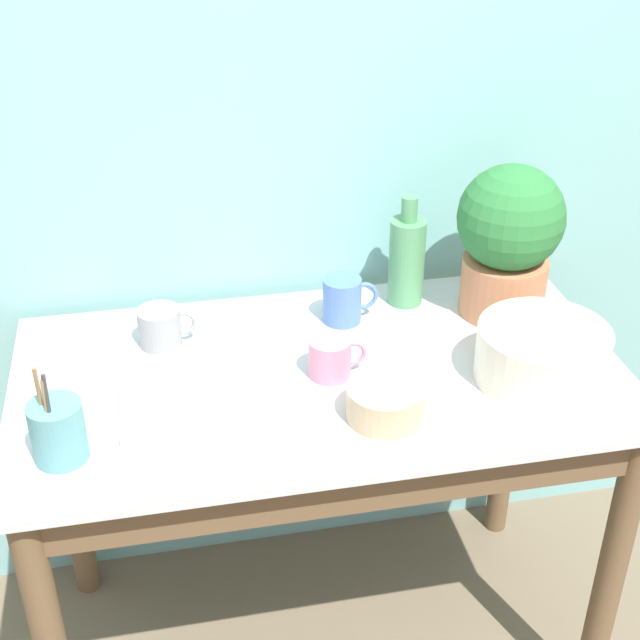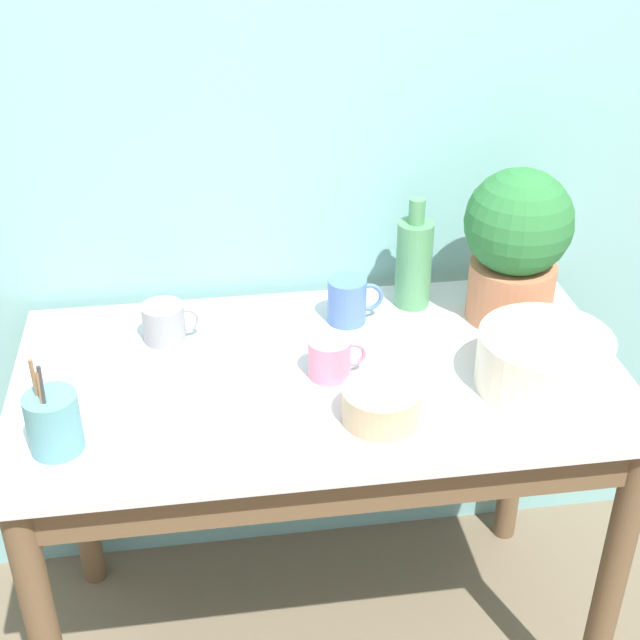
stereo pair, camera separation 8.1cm
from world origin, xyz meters
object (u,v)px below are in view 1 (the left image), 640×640
Objects in this scene: bowl_wash_large at (542,354)px; bottle_tall at (407,259)px; mug_blue at (343,300)px; utensil_cup at (58,431)px; tray_board at (181,408)px; bowl_small_tan at (386,402)px; mug_grey at (161,327)px; potted_plant at (509,237)px; mug_pink at (331,357)px.

bottle_tall is (-0.18, 0.35, 0.05)m from bowl_wash_large.
bottle_tall is at bearing 19.43° from mug_blue.
utensil_cup is (-0.59, -0.37, 0.01)m from mug_blue.
mug_blue is 0.69m from utensil_cup.
bowl_wash_large is 2.10× the size of mug_blue.
bowl_wash_large reaches higher than tray_board.
bowl_small_tan is at bearing -90.07° from mug_blue.
utensil_cup is (-0.93, -0.07, 0.00)m from bowl_wash_large.
mug_grey is at bearing 159.17° from bowl_wash_large.
bottle_tall is 1.75× the size of bowl_small_tan.
bowl_wash_large is 0.34m from bowl_small_tan.
bottle_tall is 1.37× the size of utensil_cup.
tray_board is at bearing 166.08° from bowl_small_tan.
mug_grey is 0.54× the size of tray_board.
utensil_cup is (-0.59, -0.00, 0.02)m from bowl_small_tan.
bottle_tall is at bearing 116.49° from bowl_wash_large.
potted_plant is 2.91× the size of mug_pink.
mug_blue is at bearing 70.83° from mug_pink.
potted_plant reaches higher than mug_blue.
bowl_wash_large is 0.42m from mug_pink.
bottle_tall is at bearing 29.35° from utensil_cup.
mug_pink reaches higher than bowl_small_tan.
mug_pink is at bearing 17.19° from utensil_cup.
bowl_small_tan is 0.78× the size of utensil_cup.
bowl_wash_large is at bearing -2.35° from tray_board.
mug_blue is 0.46m from tray_board.
mug_blue is 0.36m from bowl_small_tan.
potted_plant is 1.83× the size of utensil_cup.
potted_plant is 2.79× the size of mug_blue.
mug_blue is at bearing 2.86° from mug_grey.
mug_pink is 0.96× the size of mug_blue.
tray_board is at bearing 177.65° from bowl_wash_large.
bowl_small_tan is at bearing -169.24° from bowl_wash_large.
bottle_tall is 0.18m from mug_blue.
potted_plant is 1.51× the size of tray_board.
mug_pink is 0.38m from mug_grey.
bowl_wash_large is at bearing -13.14° from mug_pink.
mug_grey is at bearing 150.64° from mug_pink.
bowl_wash_large is 0.40m from bottle_tall.
bowl_small_tan is (-0.34, -0.06, -0.02)m from bowl_wash_large.
mug_pink is at bearing -158.02° from potted_plant.
bowl_small_tan is (0.40, -0.34, -0.01)m from mug_grey.
utensil_cup is at bearing -118.98° from mug_grey.
utensil_cup is at bearing -175.93° from bowl_wash_large.
mug_pink reaches higher than tray_board.
mug_pink is at bearing 166.86° from bowl_wash_large.
bottle_tall reaches higher than tray_board.
bowl_small_tan is at bearing -13.92° from tray_board.
mug_grey reaches higher than mug_pink.
mug_pink is at bearing -131.36° from bottle_tall.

